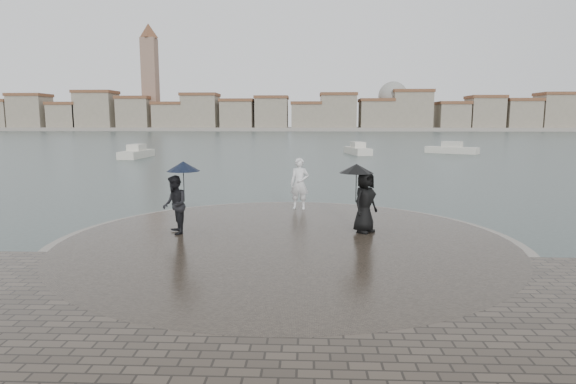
{
  "coord_description": "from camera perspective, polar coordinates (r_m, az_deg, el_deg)",
  "views": [
    {
      "loc": [
        0.57,
        -9.1,
        3.51
      ],
      "look_at": [
        0.0,
        4.8,
        1.45
      ],
      "focal_mm": 30.0,
      "sensor_mm": 36.0,
      "label": 1
    }
  ],
  "objects": [
    {
      "name": "ground",
      "position": [
        9.77,
        -1.18,
        -12.64
      ],
      "size": [
        400.0,
        400.0,
        0.0
      ],
      "primitive_type": "plane",
      "color": "#2B3835",
      "rests_on": "ground"
    },
    {
      "name": "kerb_ring",
      "position": [
        13.05,
        -0.23,
        -6.45
      ],
      "size": [
        12.5,
        12.5,
        0.32
      ],
      "primitive_type": "cylinder",
      "color": "gray",
      "rests_on": "ground"
    },
    {
      "name": "statue",
      "position": [
        17.26,
        1.37,
        1.0
      ],
      "size": [
        0.73,
        0.54,
        1.84
      ],
      "primitive_type": "imported",
      "rotation": [
        0.0,
        0.0,
        -0.15
      ],
      "color": "white",
      "rests_on": "quay_tip"
    },
    {
      "name": "far_skyline",
      "position": [
        169.96,
        0.03,
        9.15
      ],
      "size": [
        260.0,
        20.0,
        37.0
      ],
      "color": "gray",
      "rests_on": "ground"
    },
    {
      "name": "boats",
      "position": [
        50.12,
        4.11,
        4.83
      ],
      "size": [
        35.7,
        12.54,
        1.5
      ],
      "color": "beige",
      "rests_on": "ground"
    },
    {
      "name": "quay_tip",
      "position": [
        13.05,
        -0.23,
        -6.36
      ],
      "size": [
        11.9,
        11.9,
        0.36
      ],
      "primitive_type": "cylinder",
      "color": "#2D261E",
      "rests_on": "ground"
    },
    {
      "name": "visitor_right",
      "position": [
        13.77,
        8.88,
        -0.23
      ],
      "size": [
        1.25,
        1.11,
        1.95
      ],
      "color": "black",
      "rests_on": "quay_tip"
    },
    {
      "name": "visitor_left",
      "position": [
        13.77,
        -13.06,
        -0.47
      ],
      "size": [
        1.17,
        1.06,
        2.04
      ],
      "color": "black",
      "rests_on": "quay_tip"
    }
  ]
}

